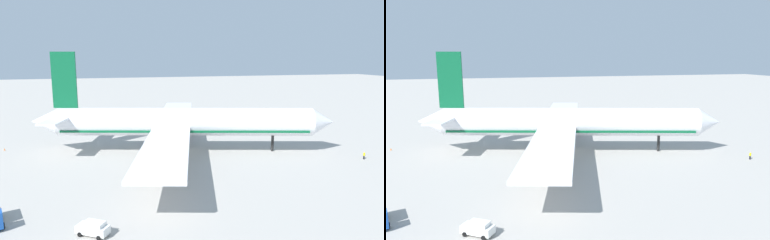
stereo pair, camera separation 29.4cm
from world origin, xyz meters
TOP-DOWN VIEW (x-y plane):
  - ground_plane at (0.00, 0.00)m, footprint 600.00×600.00m
  - airliner at (-1.23, 0.36)m, footprint 74.72×80.58m
  - service_van at (-21.98, -38.24)m, footprint 4.71×3.95m
  - ground_worker_1 at (38.61, -17.79)m, footprint 0.51×0.51m
  - traffic_cone_2 at (34.36, 23.19)m, footprint 0.36×0.36m
  - traffic_cone_3 at (-44.38, 12.10)m, footprint 0.36×0.36m

SIDE VIEW (x-z plane):
  - ground_plane at x=0.00m, z-range 0.00..0.00m
  - traffic_cone_2 at x=34.36m, z-range 0.00..0.55m
  - traffic_cone_3 at x=-44.38m, z-range 0.00..0.55m
  - ground_worker_1 at x=38.61m, z-range 0.02..1.81m
  - service_van at x=-21.98m, z-range 0.05..2.02m
  - airliner at x=-1.23m, z-range -5.04..19.70m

